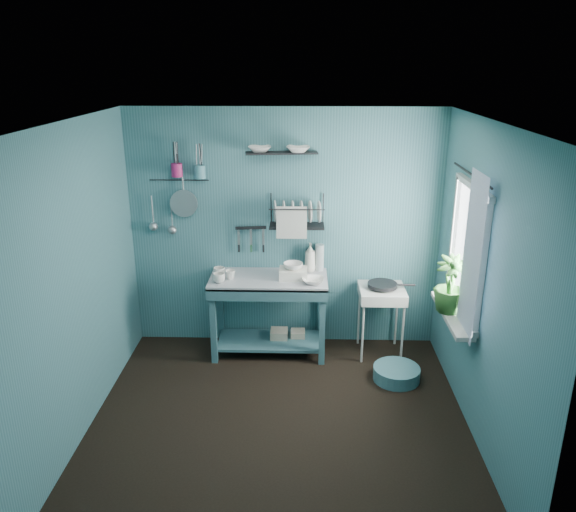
{
  "coord_description": "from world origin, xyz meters",
  "views": [
    {
      "loc": [
        0.19,
        -4.06,
        2.92
      ],
      "look_at": [
        0.05,
        0.85,
        1.2
      ],
      "focal_mm": 35.0,
      "sensor_mm": 36.0,
      "label": 1
    }
  ],
  "objects_px": {
    "wash_tub": "(293,273)",
    "utensil_cup_teal": "(200,172)",
    "dish_rack": "(297,211)",
    "hotplate_stand": "(380,321)",
    "mug_right": "(219,272)",
    "mug_mid": "(230,275)",
    "work_counter": "(269,315)",
    "floor_basin": "(396,373)",
    "storage_tin_large": "(279,339)",
    "utensil_cup_magenta": "(177,170)",
    "storage_tin_small": "(298,339)",
    "soap_bottle": "(310,257)",
    "colander": "(184,203)",
    "potted_plant": "(451,284)",
    "frying_pan": "(382,285)",
    "mug_left": "(219,278)",
    "water_bottle": "(320,257)"
  },
  "relations": [
    {
      "from": "water_bottle",
      "to": "mug_mid",
      "type": "bearing_deg",
      "value": -162.72
    },
    {
      "from": "dish_rack",
      "to": "hotplate_stand",
      "type": "bearing_deg",
      "value": -10.7
    },
    {
      "from": "work_counter",
      "to": "water_bottle",
      "type": "relative_size",
      "value": 4.24
    },
    {
      "from": "wash_tub",
      "to": "utensil_cup_teal",
      "type": "xyz_separation_m",
      "value": [
        -0.93,
        0.22,
        0.98
      ]
    },
    {
      "from": "mug_mid",
      "to": "hotplate_stand",
      "type": "xyz_separation_m",
      "value": [
        1.53,
        0.06,
        -0.52
      ]
    },
    {
      "from": "utensil_cup_magenta",
      "to": "utensil_cup_teal",
      "type": "relative_size",
      "value": 1.0
    },
    {
      "from": "water_bottle",
      "to": "mug_right",
      "type": "bearing_deg",
      "value": -167.83
    },
    {
      "from": "mug_mid",
      "to": "frying_pan",
      "type": "distance_m",
      "value": 1.54
    },
    {
      "from": "water_bottle",
      "to": "utensil_cup_teal",
      "type": "xyz_separation_m",
      "value": [
        -1.2,
        -0.02,
        0.89
      ]
    },
    {
      "from": "wash_tub",
      "to": "colander",
      "type": "relative_size",
      "value": 1.0
    },
    {
      "from": "hotplate_stand",
      "to": "floor_basin",
      "type": "bearing_deg",
      "value": -71.7
    },
    {
      "from": "work_counter",
      "to": "soap_bottle",
      "type": "distance_m",
      "value": 0.74
    },
    {
      "from": "frying_pan",
      "to": "floor_basin",
      "type": "bearing_deg",
      "value": -78.65
    },
    {
      "from": "hotplate_stand",
      "to": "utensil_cup_magenta",
      "type": "height_order",
      "value": "utensil_cup_magenta"
    },
    {
      "from": "soap_bottle",
      "to": "storage_tin_large",
      "type": "xyz_separation_m",
      "value": [
        -0.32,
        -0.15,
        -0.88
      ]
    },
    {
      "from": "utensil_cup_teal",
      "to": "storage_tin_small",
      "type": "bearing_deg",
      "value": -6.91
    },
    {
      "from": "wash_tub",
      "to": "potted_plant",
      "type": "distance_m",
      "value": 1.57
    },
    {
      "from": "hotplate_stand",
      "to": "dish_rack",
      "type": "xyz_separation_m",
      "value": [
        -0.87,
        0.15,
        1.12
      ]
    },
    {
      "from": "floor_basin",
      "to": "hotplate_stand",
      "type": "bearing_deg",
      "value": 101.35
    },
    {
      "from": "floor_basin",
      "to": "utensil_cup_teal",
      "type": "bearing_deg",
      "value": 159.41
    },
    {
      "from": "soap_bottle",
      "to": "mug_left",
      "type": "bearing_deg",
      "value": -158.2
    },
    {
      "from": "hotplate_stand",
      "to": "frying_pan",
      "type": "relative_size",
      "value": 2.45
    },
    {
      "from": "work_counter",
      "to": "storage_tin_small",
      "type": "distance_m",
      "value": 0.45
    },
    {
      "from": "utensil_cup_magenta",
      "to": "floor_basin",
      "type": "relative_size",
      "value": 0.29
    },
    {
      "from": "work_counter",
      "to": "floor_basin",
      "type": "bearing_deg",
      "value": -27.74
    },
    {
      "from": "water_bottle",
      "to": "colander",
      "type": "height_order",
      "value": "colander"
    },
    {
      "from": "mug_left",
      "to": "frying_pan",
      "type": "xyz_separation_m",
      "value": [
        1.63,
        0.16,
        -0.12
      ]
    },
    {
      "from": "mug_right",
      "to": "colander",
      "type": "distance_m",
      "value": 0.79
    },
    {
      "from": "wash_tub",
      "to": "water_bottle",
      "type": "bearing_deg",
      "value": 41.63
    },
    {
      "from": "wash_tub",
      "to": "storage_tin_large",
      "type": "xyz_separation_m",
      "value": [
        -0.15,
        0.07,
        -0.78
      ]
    },
    {
      "from": "colander",
      "to": "storage_tin_large",
      "type": "xyz_separation_m",
      "value": [
        0.97,
        -0.18,
        -1.43
      ]
    },
    {
      "from": "utensil_cup_magenta",
      "to": "mug_mid",
      "type": "bearing_deg",
      "value": -26.03
    },
    {
      "from": "mug_left",
      "to": "storage_tin_small",
      "type": "bearing_deg",
      "value": 17.1
    },
    {
      "from": "mug_left",
      "to": "mug_right",
      "type": "bearing_deg",
      "value": 97.13
    },
    {
      "from": "dish_rack",
      "to": "storage_tin_large",
      "type": "distance_m",
      "value": 1.4
    },
    {
      "from": "hotplate_stand",
      "to": "storage_tin_large",
      "type": "relative_size",
      "value": 3.34
    },
    {
      "from": "dish_rack",
      "to": "storage_tin_large",
      "type": "relative_size",
      "value": 2.5
    },
    {
      "from": "mug_left",
      "to": "water_bottle",
      "type": "xyz_separation_m",
      "value": [
        1.0,
        0.38,
        0.09
      ]
    },
    {
      "from": "mug_mid",
      "to": "wash_tub",
      "type": "height_order",
      "value": "wash_tub"
    },
    {
      "from": "storage_tin_large",
      "to": "wash_tub",
      "type": "bearing_deg",
      "value": -25.02
    },
    {
      "from": "mug_right",
      "to": "work_counter",
      "type": "bearing_deg",
      "value": 0.0
    },
    {
      "from": "soap_bottle",
      "to": "hotplate_stand",
      "type": "distance_m",
      "value": 0.98
    },
    {
      "from": "hotplate_stand",
      "to": "mug_right",
      "type": "bearing_deg",
      "value": -173.23
    },
    {
      "from": "mug_mid",
      "to": "soap_bottle",
      "type": "xyz_separation_m",
      "value": [
        0.8,
        0.26,
        0.1
      ]
    },
    {
      "from": "mug_mid",
      "to": "storage_tin_small",
      "type": "bearing_deg",
      "value": 11.63
    },
    {
      "from": "wash_tub",
      "to": "utensil_cup_teal",
      "type": "bearing_deg",
      "value": 166.77
    },
    {
      "from": "dish_rack",
      "to": "utensil_cup_magenta",
      "type": "height_order",
      "value": "utensil_cup_magenta"
    },
    {
      "from": "work_counter",
      "to": "storage_tin_small",
      "type": "bearing_deg",
      "value": 10.02
    },
    {
      "from": "work_counter",
      "to": "frying_pan",
      "type": "bearing_deg",
      "value": -5.15
    },
    {
      "from": "mug_right",
      "to": "soap_bottle",
      "type": "xyz_separation_m",
      "value": [
        0.92,
        0.2,
        0.1
      ]
    }
  ]
}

